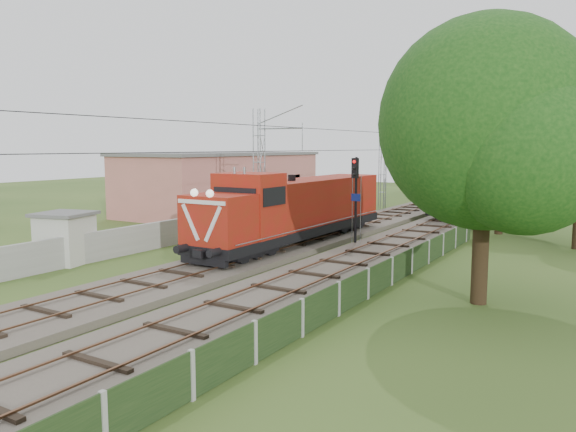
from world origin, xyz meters
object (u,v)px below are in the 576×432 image
Objects in this scene: signal_post at (355,186)px; relay_hut at (65,238)px; locomotive at (296,208)px; coach_rake at (525,171)px.

relay_hut is (-10.45, -11.29, -2.26)m from signal_post.
locomotive is 12.39m from relay_hut.
locomotive is 5.71× the size of relay_hut.
relay_hut is (-7.40, -9.89, -0.95)m from locomotive.
signal_post is 15.55m from relay_hut.
signal_post is at bearing 47.22° from relay_hut.
locomotive is 49.33m from coach_rake.
coach_rake is 60.27m from relay_hut.
signal_post is (3.05, 1.40, 1.31)m from locomotive.
signal_post is at bearing 24.69° from locomotive.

